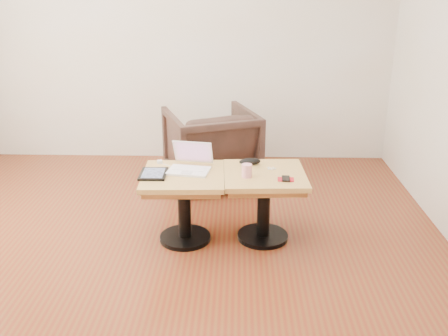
{
  "coord_description": "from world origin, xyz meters",
  "views": [
    {
      "loc": [
        0.61,
        -3.15,
        1.9
      ],
      "look_at": [
        0.51,
        0.29,
        0.6
      ],
      "focal_mm": 40.0,
      "sensor_mm": 36.0,
      "label": 1
    }
  ],
  "objects_px": {
    "laptop": "(190,165)",
    "striped_cup": "(247,171)",
    "side_table_left": "(184,191)",
    "armchair": "(211,147)",
    "side_table_right": "(264,190)"
  },
  "relations": [
    {
      "from": "striped_cup",
      "to": "armchair",
      "type": "bearing_deg",
      "value": 105.1
    },
    {
      "from": "side_table_left",
      "to": "striped_cup",
      "type": "relative_size",
      "value": 6.46
    },
    {
      "from": "side_table_right",
      "to": "laptop",
      "type": "distance_m",
      "value": 0.59
    },
    {
      "from": "side_table_left",
      "to": "armchair",
      "type": "xyz_separation_m",
      "value": [
        0.14,
        1.18,
        -0.04
      ]
    },
    {
      "from": "side_table_left",
      "to": "armchair",
      "type": "distance_m",
      "value": 1.19
    },
    {
      "from": "laptop",
      "to": "armchair",
      "type": "distance_m",
      "value": 1.11
    },
    {
      "from": "side_table_right",
      "to": "armchair",
      "type": "bearing_deg",
      "value": 109.67
    },
    {
      "from": "side_table_left",
      "to": "striped_cup",
      "type": "distance_m",
      "value": 0.51
    },
    {
      "from": "side_table_right",
      "to": "striped_cup",
      "type": "height_order",
      "value": "striped_cup"
    },
    {
      "from": "side_table_left",
      "to": "striped_cup",
      "type": "xyz_separation_m",
      "value": [
        0.47,
        -0.05,
        0.19
      ]
    },
    {
      "from": "laptop",
      "to": "striped_cup",
      "type": "xyz_separation_m",
      "value": [
        0.43,
        -0.13,
        0.01
      ]
    },
    {
      "from": "laptop",
      "to": "armchair",
      "type": "relative_size",
      "value": 0.42
    },
    {
      "from": "side_table_left",
      "to": "armchair",
      "type": "relative_size",
      "value": 0.77
    },
    {
      "from": "laptop",
      "to": "side_table_right",
      "type": "bearing_deg",
      "value": 4.37
    },
    {
      "from": "laptop",
      "to": "striped_cup",
      "type": "height_order",
      "value": "laptop"
    }
  ]
}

